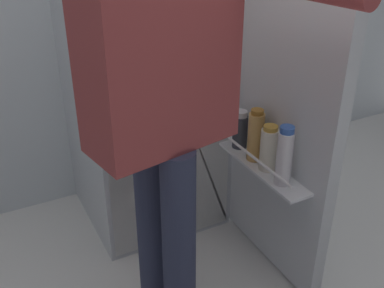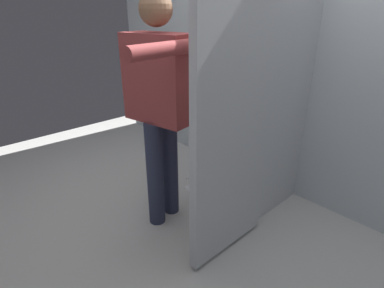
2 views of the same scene
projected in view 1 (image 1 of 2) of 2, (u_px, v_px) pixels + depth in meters
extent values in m
plane|color=silver|center=(198.00, 273.00, 2.12)|extent=(5.18, 5.18, 0.00)
cube|color=silver|center=(141.00, 50.00, 2.15)|extent=(0.64, 0.62, 1.76)
cube|color=white|center=(169.00, 70.00, 1.90)|extent=(0.60, 0.01, 1.72)
cube|color=white|center=(165.00, 86.00, 1.98)|extent=(0.56, 0.09, 0.01)
cube|color=silver|center=(287.00, 82.00, 1.80)|extent=(0.06, 0.63, 1.69)
cube|color=white|center=(262.00, 167.00, 1.93)|extent=(0.11, 0.51, 0.01)
cylinder|color=silver|center=(253.00, 157.00, 1.88)|extent=(0.01, 0.49, 0.01)
cylinder|color=#333842|center=(240.00, 132.00, 2.04)|extent=(0.06, 0.06, 0.15)
cylinder|color=silver|center=(241.00, 114.00, 2.00)|extent=(0.06, 0.06, 0.02)
cylinder|color=#EDE5CC|center=(269.00, 150.00, 1.87)|extent=(0.07, 0.07, 0.18)
cylinder|color=#B78933|center=(271.00, 128.00, 1.83)|extent=(0.06, 0.06, 0.02)
cylinder|color=white|center=(284.00, 158.00, 1.77)|extent=(0.06, 0.06, 0.22)
cylinder|color=#335BB2|center=(287.00, 130.00, 1.71)|extent=(0.05, 0.05, 0.02)
cylinder|color=tan|center=(256.00, 137.00, 1.93)|extent=(0.07, 0.07, 0.21)
cylinder|color=#996623|center=(258.00, 112.00, 1.88)|extent=(0.05, 0.05, 0.02)
cylinder|color=#2D334C|center=(153.00, 227.00, 1.78)|extent=(0.12, 0.12, 0.80)
cylinder|color=#2D334C|center=(179.00, 250.00, 1.66)|extent=(0.12, 0.12, 0.80)
cube|color=#9E3D3D|center=(159.00, 58.00, 1.40)|extent=(0.50, 0.30, 0.57)
cylinder|color=#9E3D3D|center=(120.00, 47.00, 1.57)|extent=(0.08, 0.08, 0.53)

